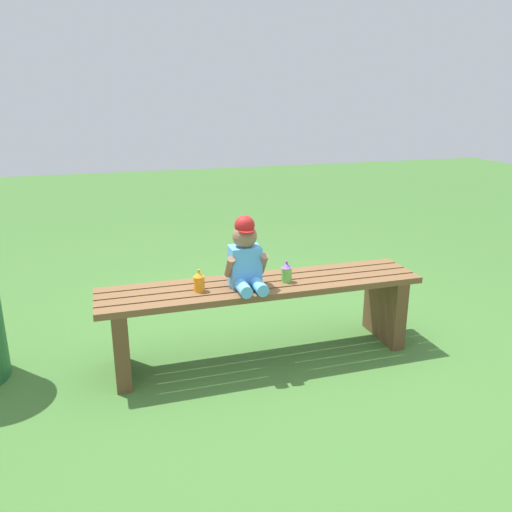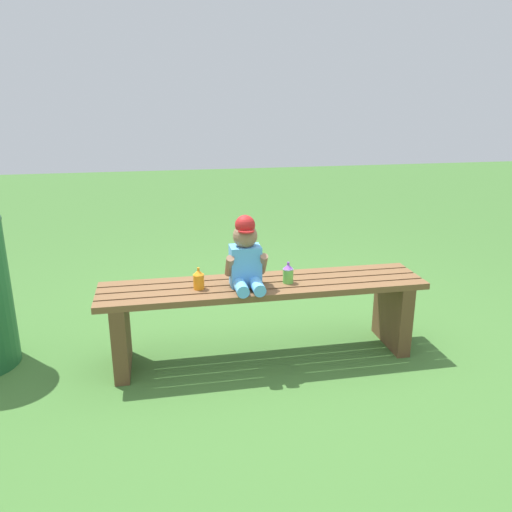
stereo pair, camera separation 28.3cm
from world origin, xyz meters
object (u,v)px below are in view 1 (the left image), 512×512
Objects in this scene: park_bench at (262,305)px; sippy_cup_left at (199,281)px; sippy_cup_right at (287,272)px; child_figure at (246,256)px.

park_bench is 0.42m from sippy_cup_left.
park_bench is 15.02× the size of sippy_cup_right.
child_figure is at bearing -1.57° from sippy_cup_left.
sippy_cup_right is (0.14, -0.02, 0.20)m from park_bench.
sippy_cup_right reaches higher than park_bench.
sippy_cup_right is (0.51, 0.00, 0.00)m from sippy_cup_left.
child_figure is 3.26× the size of sippy_cup_left.
child_figure reaches higher than sippy_cup_right.
sippy_cup_left is (-0.26, 0.01, -0.12)m from child_figure.
park_bench is 0.34m from child_figure.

